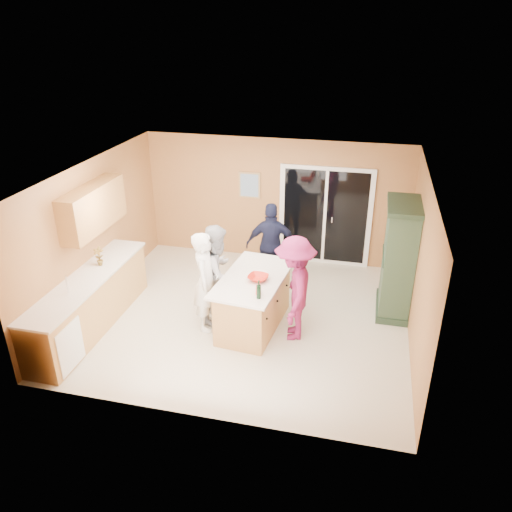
% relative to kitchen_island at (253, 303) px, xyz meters
% --- Properties ---
extents(floor, '(5.50, 5.50, 0.00)m').
position_rel_kitchen_island_xyz_m(floor, '(-0.19, 0.24, -0.44)').
color(floor, beige).
rests_on(floor, ground).
extents(ceiling, '(5.50, 5.00, 0.10)m').
position_rel_kitchen_island_xyz_m(ceiling, '(-0.19, 0.24, 2.16)').
color(ceiling, white).
rests_on(ceiling, wall_back).
extents(wall_back, '(5.50, 0.10, 2.60)m').
position_rel_kitchen_island_xyz_m(wall_back, '(-0.19, 2.74, 0.86)').
color(wall_back, tan).
rests_on(wall_back, ground).
extents(wall_front, '(5.50, 0.10, 2.60)m').
position_rel_kitchen_island_xyz_m(wall_front, '(-0.19, -2.26, 0.86)').
color(wall_front, tan).
rests_on(wall_front, ground).
extents(wall_left, '(0.10, 5.00, 2.60)m').
position_rel_kitchen_island_xyz_m(wall_left, '(-2.94, 0.24, 0.86)').
color(wall_left, tan).
rests_on(wall_left, ground).
extents(wall_right, '(0.10, 5.00, 2.60)m').
position_rel_kitchen_island_xyz_m(wall_right, '(2.56, 0.24, 0.86)').
color(wall_right, tan).
rests_on(wall_right, ground).
extents(left_cabinet_run, '(0.65, 3.05, 1.24)m').
position_rel_kitchen_island_xyz_m(left_cabinet_run, '(-2.63, -0.81, 0.02)').
color(left_cabinet_run, tan).
rests_on(left_cabinet_run, floor).
extents(upper_cabinets, '(0.35, 1.60, 0.75)m').
position_rel_kitchen_island_xyz_m(upper_cabinets, '(-2.76, 0.04, 1.44)').
color(upper_cabinets, tan).
rests_on(upper_cabinets, wall_left).
extents(sliding_door, '(1.90, 0.07, 2.10)m').
position_rel_kitchen_island_xyz_m(sliding_door, '(0.86, 2.70, 0.61)').
color(sliding_door, white).
rests_on(sliding_door, floor).
extents(framed_picture, '(0.46, 0.04, 0.56)m').
position_rel_kitchen_island_xyz_m(framed_picture, '(-0.74, 2.71, 1.16)').
color(framed_picture, '#A38051').
rests_on(framed_picture, wall_back).
extents(kitchen_island, '(1.14, 1.87, 0.93)m').
position_rel_kitchen_island_xyz_m(kitchen_island, '(0.00, 0.00, 0.00)').
color(kitchen_island, tan).
rests_on(kitchen_island, floor).
extents(green_hutch, '(0.58, 1.10, 2.03)m').
position_rel_kitchen_island_xyz_m(green_hutch, '(2.30, 1.06, 0.55)').
color(green_hutch, '#223726').
rests_on(green_hutch, floor).
extents(woman_white, '(0.48, 0.67, 1.72)m').
position_rel_kitchen_island_xyz_m(woman_white, '(-0.75, -0.20, 0.42)').
color(woman_white, white).
rests_on(woman_white, floor).
extents(woman_grey, '(0.67, 0.85, 1.71)m').
position_rel_kitchen_island_xyz_m(woman_grey, '(-0.65, 0.15, 0.42)').
color(woman_grey, '#9B9B9D').
rests_on(woman_grey, floor).
extents(woman_navy, '(1.04, 0.57, 1.68)m').
position_rel_kitchen_island_xyz_m(woman_navy, '(-0.00, 1.50, 0.40)').
color(woman_navy, '#181D35').
rests_on(woman_navy, floor).
extents(woman_magenta, '(0.79, 1.21, 1.75)m').
position_rel_kitchen_island_xyz_m(woman_magenta, '(0.70, -0.13, 0.44)').
color(woman_magenta, '#891E4A').
rests_on(woman_magenta, floor).
extents(serving_bowl, '(0.37, 0.37, 0.08)m').
position_rel_kitchen_island_xyz_m(serving_bowl, '(0.10, -0.09, 0.54)').
color(serving_bowl, red).
rests_on(serving_bowl, kitchen_island).
extents(tulip_vase, '(0.20, 0.15, 0.33)m').
position_rel_kitchen_island_xyz_m(tulip_vase, '(-2.64, -0.20, 0.67)').
color(tulip_vase, '#BE3613').
rests_on(tulip_vase, left_cabinet_run).
extents(tumbler_near, '(0.10, 0.10, 0.11)m').
position_rel_kitchen_island_xyz_m(tumbler_near, '(0.19, -0.47, 0.55)').
color(tumbler_near, red).
rests_on(tumbler_near, kitchen_island).
extents(tumbler_far, '(0.09, 0.09, 0.12)m').
position_rel_kitchen_island_xyz_m(tumbler_far, '(0.21, -0.54, 0.56)').
color(tumbler_far, red).
rests_on(tumbler_far, kitchen_island).
extents(wine_bottle, '(0.07, 0.07, 0.30)m').
position_rel_kitchen_island_xyz_m(wine_bottle, '(0.24, -0.64, 0.61)').
color(wine_bottle, black).
rests_on(wine_bottle, kitchen_island).
extents(white_plate, '(0.30, 0.30, 0.02)m').
position_rel_kitchen_island_xyz_m(white_plate, '(0.09, 0.13, 0.50)').
color(white_plate, white).
rests_on(white_plate, kitchen_island).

